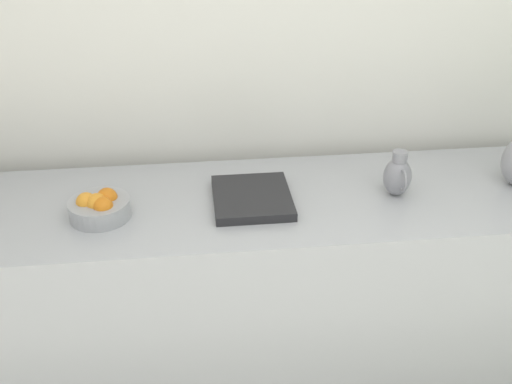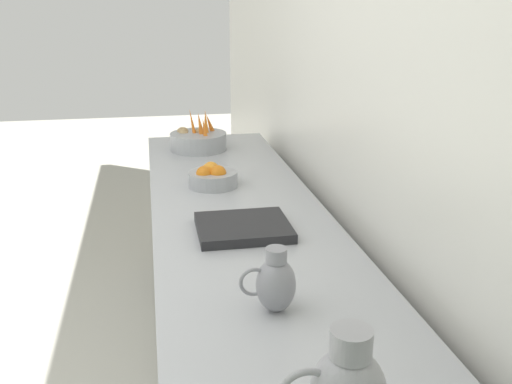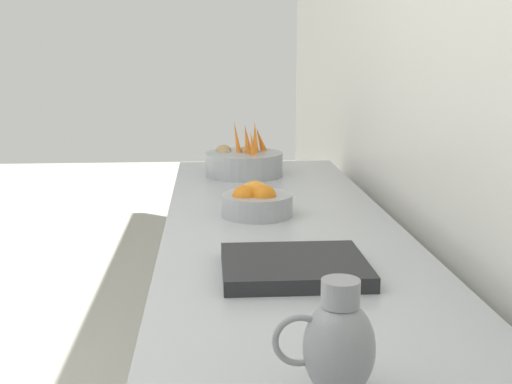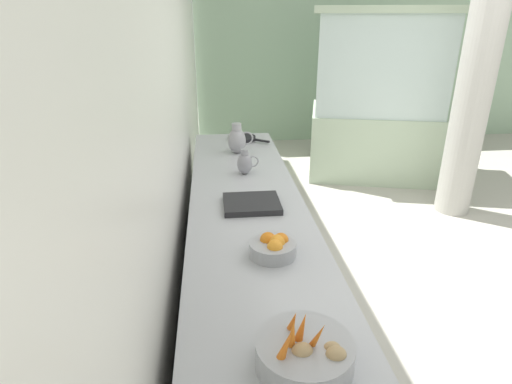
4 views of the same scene
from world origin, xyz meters
name	(u,v)px [view 2 (image 2 of 4)]	position (x,y,z in m)	size (l,w,h in m)	color
tile_wall_left	(456,85)	(-1.95, 0.27, 1.50)	(0.10, 7.81, 3.00)	white
prep_counter	(251,341)	(-1.48, -0.23, 0.45)	(0.71, 3.36, 0.89)	#ADAFB5
vegetable_colander	(198,140)	(-1.41, -1.55, 0.95)	(0.32, 0.32, 0.23)	#9EA0A5
orange_bowl	(212,177)	(-1.41, -0.84, 0.94)	(0.23, 0.23, 0.11)	#9EA0A5
metal_pitcher_short	(275,283)	(-1.46, 0.31, 0.98)	(0.16, 0.11, 0.19)	gray
counter_sink_basin	(243,227)	(-1.46, -0.27, 0.91)	(0.34, 0.30, 0.04)	#232326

